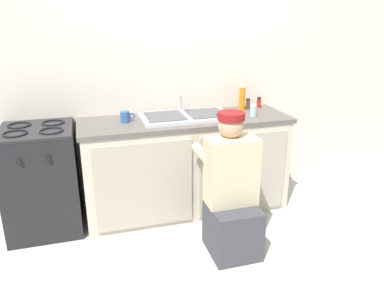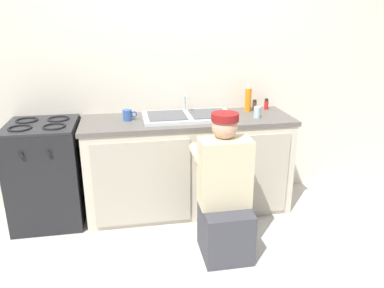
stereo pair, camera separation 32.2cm
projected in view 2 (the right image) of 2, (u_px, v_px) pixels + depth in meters
ground_plane at (194, 222)px, 3.37m from camera, size 12.00×12.00×0.00m
back_wall at (182, 72)px, 3.56m from camera, size 6.00×0.10×2.50m
counter_cabinet at (188, 166)px, 3.50m from camera, size 1.85×0.62×0.85m
countertop at (188, 120)px, 3.36m from camera, size 1.89×0.62×0.04m
sink_double_basin at (188, 116)px, 3.35m from camera, size 0.80×0.44×0.19m
stove_range at (47, 173)px, 3.28m from camera, size 0.58×0.62×0.91m
plumber_person at (225, 198)px, 2.82m from camera, size 0.42×0.61×1.10m
coffee_mug at (128, 115)px, 3.27m from camera, size 0.13×0.08×0.09m
soap_bottle_orange at (248, 100)px, 3.56m from camera, size 0.06×0.06×0.25m
spice_bottle_pepper at (254, 105)px, 3.60m from camera, size 0.04×0.04×0.10m
spice_bottle_red at (266, 104)px, 3.65m from camera, size 0.04×0.04×0.10m
water_glass at (257, 112)px, 3.35m from camera, size 0.06×0.06×0.10m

